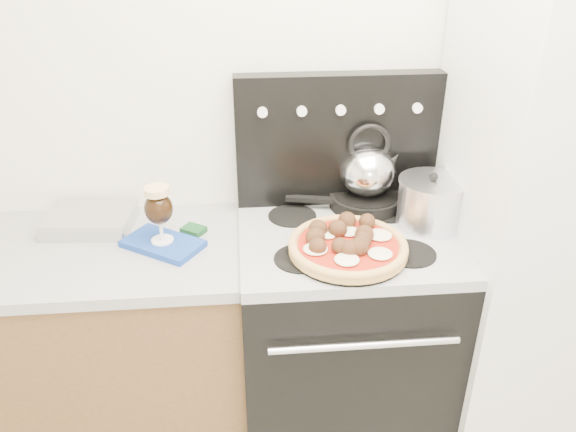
{
  "coord_description": "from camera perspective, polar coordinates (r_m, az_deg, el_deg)",
  "views": [
    {
      "loc": [
        -0.28,
        -0.52,
        1.9
      ],
      "look_at": [
        -0.14,
        1.05,
        1.07
      ],
      "focal_mm": 35.0,
      "sensor_mm": 36.0,
      "label": 1
    }
  ],
  "objects": [
    {
      "name": "room_shell",
      "position": [
        1.08,
        11.32,
        -9.97
      ],
      "size": [
        3.52,
        3.01,
        2.52
      ],
      "color": "#B6ADA1",
      "rests_on": "ground"
    },
    {
      "name": "base_cabinet",
      "position": [
        2.38,
        -22.65,
        -12.91
      ],
      "size": [
        1.45,
        0.6,
        0.86
      ],
      "primitive_type": "cube",
      "color": "brown",
      "rests_on": "ground"
    },
    {
      "name": "countertop",
      "position": [
        2.13,
        -24.84,
        -3.61
      ],
      "size": [
        1.48,
        0.63,
        0.04
      ],
      "primitive_type": "cube",
      "color": "#A4A4A5",
      "rests_on": "base_cabinet"
    },
    {
      "name": "stove_body",
      "position": [
        2.27,
        5.42,
        -12.43
      ],
      "size": [
        0.76,
        0.65,
        0.88
      ],
      "primitive_type": "cube",
      "color": "black",
      "rests_on": "ground"
    },
    {
      "name": "cooktop",
      "position": [
        2.0,
        6.0,
        -2.34
      ],
      "size": [
        0.76,
        0.65,
        0.04
      ],
      "primitive_type": "cube",
      "color": "#ADADB2",
      "rests_on": "stove_body"
    },
    {
      "name": "backguard",
      "position": [
        2.13,
        5.0,
        7.7
      ],
      "size": [
        0.76,
        0.08,
        0.5
      ],
      "primitive_type": "cube",
      "color": "black",
      "rests_on": "cooktop"
    },
    {
      "name": "fridge",
      "position": [
        2.19,
        24.45,
        -0.51
      ],
      "size": [
        0.64,
        0.68,
        1.9
      ],
      "primitive_type": "cube",
      "color": "silver",
      "rests_on": "ground"
    },
    {
      "name": "foil_sheet",
      "position": [
        2.17,
        -19.46,
        -0.42
      ],
      "size": [
        0.32,
        0.25,
        0.06
      ],
      "primitive_type": "cube",
      "rotation": [
        0.0,
        0.0,
        -0.09
      ],
      "color": "silver",
      "rests_on": "countertop"
    },
    {
      "name": "oven_mitt",
      "position": [
        1.99,
        -12.59,
        -2.77
      ],
      "size": [
        0.31,
        0.28,
        0.02
      ],
      "primitive_type": "cube",
      "rotation": [
        0.0,
        0.0,
        -0.59
      ],
      "color": "#193C9D",
      "rests_on": "countertop"
    },
    {
      "name": "beer_glass",
      "position": [
        1.93,
        -12.94,
        0.17
      ],
      "size": [
        0.11,
        0.11,
        0.21
      ],
      "primitive_type": null,
      "rotation": [
        0.0,
        0.0,
        0.18
      ],
      "color": "black",
      "rests_on": "oven_mitt"
    },
    {
      "name": "pizza_pan",
      "position": [
        1.87,
        6.07,
        -3.73
      ],
      "size": [
        0.46,
        0.46,
        0.01
      ],
      "primitive_type": "cylinder",
      "rotation": [
        0.0,
        0.0,
        -0.24
      ],
      "color": "black",
      "rests_on": "cooktop"
    },
    {
      "name": "pizza",
      "position": [
        1.85,
        6.12,
        -2.83
      ],
      "size": [
        0.4,
        0.4,
        0.06
      ],
      "primitive_type": null,
      "rotation": [
        0.0,
        0.0,
        -0.03
      ],
      "color": "#ECAC4B",
      "rests_on": "pizza_pan"
    },
    {
      "name": "skillet",
      "position": [
        2.18,
        7.87,
        1.58
      ],
      "size": [
        0.33,
        0.33,
        0.05
      ],
      "primitive_type": "cylinder",
      "rotation": [
        0.0,
        0.0,
        -0.22
      ],
      "color": "black",
      "rests_on": "cooktop"
    },
    {
      "name": "tea_kettle",
      "position": [
        2.12,
        8.12,
        5.03
      ],
      "size": [
        0.27,
        0.27,
        0.24
      ],
      "primitive_type": null,
      "rotation": [
        0.0,
        0.0,
        0.34
      ],
      "color": "silver",
      "rests_on": "skillet"
    },
    {
      "name": "stock_pot",
      "position": [
        2.07,
        14.24,
        1.2
      ],
      "size": [
        0.25,
        0.25,
        0.17
      ],
      "primitive_type": "cylinder",
      "rotation": [
        0.0,
        0.0,
        -0.1
      ],
      "color": "silver",
      "rests_on": "cooktop"
    }
  ]
}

